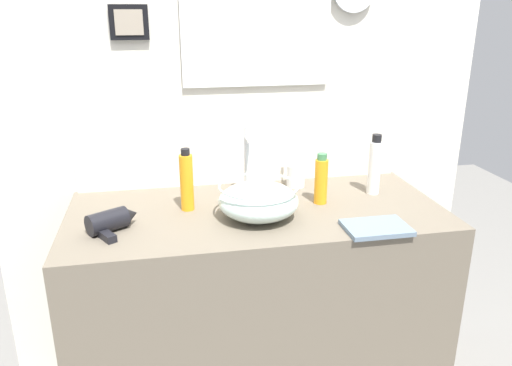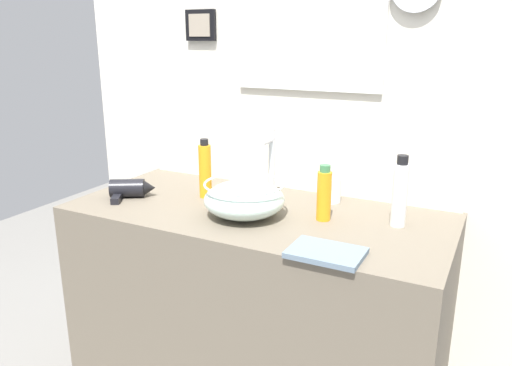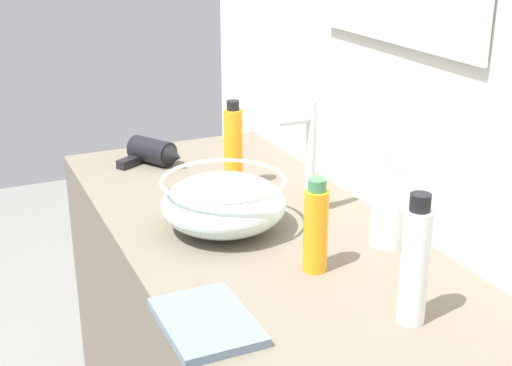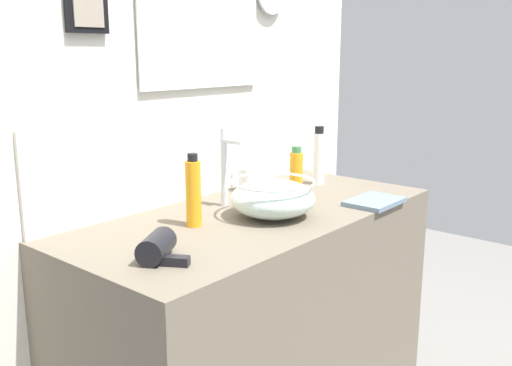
{
  "view_description": "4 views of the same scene",
  "coord_description": "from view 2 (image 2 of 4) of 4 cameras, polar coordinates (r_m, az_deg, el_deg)",
  "views": [
    {
      "loc": [
        -0.32,
        -1.63,
        1.6
      ],
      "look_at": [
        -0.0,
        0.0,
        1.02
      ],
      "focal_mm": 35.0,
      "sensor_mm": 36.0,
      "label": 1
    },
    {
      "loc": [
        0.76,
        -1.49,
        1.51
      ],
      "look_at": [
        -0.0,
        0.0,
        1.02
      ],
      "focal_mm": 35.0,
      "sensor_mm": 36.0,
      "label": 2
    },
    {
      "loc": [
        1.34,
        -0.6,
        1.58
      ],
      "look_at": [
        -0.0,
        0.0,
        1.02
      ],
      "focal_mm": 50.0,
      "sensor_mm": 36.0,
      "label": 3
    },
    {
      "loc": [
        -1.41,
        -1.18,
        1.44
      ],
      "look_at": [
        -0.0,
        0.0,
        1.02
      ],
      "focal_mm": 40.0,
      "sensor_mm": 36.0,
      "label": 4
    }
  ],
  "objects": [
    {
      "name": "back_panel",
      "position": [
        2.0,
        4.56,
        8.54
      ],
      "size": [
        1.98,
        0.09,
        2.48
      ],
      "color": "silver",
      "rests_on": "ground"
    },
    {
      "name": "hand_towel",
      "position": [
        1.43,
        8.02,
        -7.9
      ],
      "size": [
        0.21,
        0.15,
        0.02
      ],
      "primitive_type": "cube",
      "color": "slate",
      "rests_on": "vanity_counter"
    },
    {
      "name": "spray_bottle",
      "position": [
        1.66,
        16.12,
        -1.11
      ],
      "size": [
        0.05,
        0.05,
        0.24
      ],
      "color": "white",
      "rests_on": "vanity_counter"
    },
    {
      "name": "glass_bowl_sink",
      "position": [
        1.7,
        -1.34,
        -1.81
      ],
      "size": [
        0.28,
        0.28,
        0.12
      ],
      "color": "silver",
      "rests_on": "vanity_counter"
    },
    {
      "name": "toothbrush_cup",
      "position": [
        1.87,
        8.58,
        -0.7
      ],
      "size": [
        0.07,
        0.07,
        0.21
      ],
      "color": "white",
      "rests_on": "vanity_counter"
    },
    {
      "name": "vanity_counter",
      "position": [
        1.98,
        0.07,
        -15.75
      ],
      "size": [
        1.34,
        0.62,
        0.92
      ],
      "primitive_type": "cube",
      "color": "#6B6051",
      "rests_on": "ground"
    },
    {
      "name": "hair_drier",
      "position": [
        1.97,
        -14.11,
        -0.65
      ],
      "size": [
        0.18,
        0.19,
        0.07
      ],
      "color": "black",
      "rests_on": "vanity_counter"
    },
    {
      "name": "faucet",
      "position": [
        1.85,
        1.7,
        2.57
      ],
      "size": [
        0.02,
        0.1,
        0.27
      ],
      "color": "silver",
      "rests_on": "vanity_counter"
    },
    {
      "name": "soap_dispenser",
      "position": [
        1.67,
        7.79,
        -1.28
      ],
      "size": [
        0.05,
        0.05,
        0.19
      ],
      "color": "orange",
      "rests_on": "vanity_counter"
    },
    {
      "name": "shampoo_bottle",
      "position": [
        1.9,
        -5.84,
        1.48
      ],
      "size": [
        0.05,
        0.05,
        0.23
      ],
      "color": "orange",
      "rests_on": "vanity_counter"
    }
  ]
}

